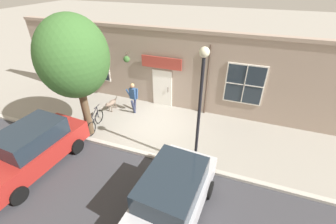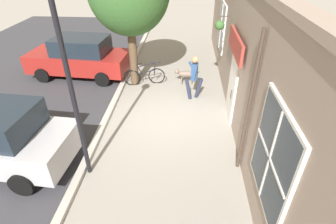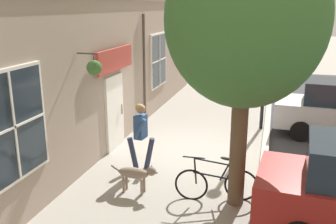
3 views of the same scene
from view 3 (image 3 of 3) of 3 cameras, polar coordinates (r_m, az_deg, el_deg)
ground_plane at (r=10.58m, az=3.52°, el=-6.03°), size 90.00×90.00×0.00m
storefront_facade at (r=10.69m, az=-8.71°, el=6.03°), size 0.95×18.00×4.27m
pedestrian_walking at (r=9.18m, az=-4.17°, el=-2.80°), size 0.70×0.59×1.68m
dog_on_leash at (r=8.22m, az=-4.84°, el=-9.32°), size 1.10×0.27×0.68m
street_tree_by_curb at (r=7.09m, az=11.75°, el=12.93°), size 2.98×2.68×5.35m
leaning_bicycle at (r=8.01m, az=7.33°, el=-10.68°), size 1.71×0.34×1.00m
street_lamp at (r=12.29m, az=14.92°, el=11.38°), size 0.32×0.32×4.71m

